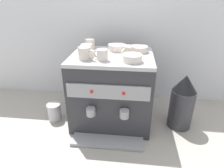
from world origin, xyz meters
TOP-DOWN VIEW (x-y plane):
  - ground_plane at (0.00, 0.00)m, footprint 4.00×4.00m
  - tiled_backsplash_wall at (0.00, 0.39)m, footprint 2.80×0.03m
  - espresso_machine at (0.00, -0.00)m, footprint 0.54×0.55m
  - ceramic_cup_0 at (0.10, -0.02)m, footprint 0.08×0.10m
  - ceramic_cup_1 at (-0.18, 0.15)m, footprint 0.07×0.10m
  - ceramic_cup_2 at (-0.15, -0.11)m, footprint 0.11×0.08m
  - ceramic_cup_3 at (-0.05, -0.12)m, footprint 0.09×0.07m
  - ceramic_cup_4 at (-0.16, -0.01)m, footprint 0.08×0.11m
  - ceramic_bowl_0 at (0.02, 0.11)m, footprint 0.12×0.12m
  - ceramic_bowl_1 at (0.13, -0.12)m, footprint 0.12×0.12m
  - ceramic_bowl_2 at (0.17, 0.09)m, footprint 0.12×0.12m
  - coffee_grinder at (0.48, -0.03)m, footprint 0.16×0.16m
  - milk_pitcher at (-0.43, -0.06)m, footprint 0.10×0.10m

SIDE VIEW (x-z plane):
  - ground_plane at x=0.00m, z-range 0.00..0.00m
  - milk_pitcher at x=-0.43m, z-range 0.00..0.13m
  - coffee_grinder at x=0.48m, z-range 0.00..0.39m
  - espresso_machine at x=0.00m, z-range 0.00..0.50m
  - ceramic_bowl_2 at x=0.17m, z-range 0.50..0.54m
  - ceramic_bowl_1 at x=0.13m, z-range 0.50..0.54m
  - ceramic_bowl_0 at x=0.02m, z-range 0.50..0.54m
  - ceramic_cup_0 at x=0.10m, z-range 0.50..0.56m
  - ceramic_cup_1 at x=-0.18m, z-range 0.50..0.57m
  - ceramic_cup_4 at x=-0.16m, z-range 0.50..0.57m
  - ceramic_cup_3 at x=-0.05m, z-range 0.50..0.57m
  - ceramic_cup_2 at x=-0.15m, z-range 0.50..0.58m
  - tiled_backsplash_wall at x=0.00m, z-range 0.00..1.14m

